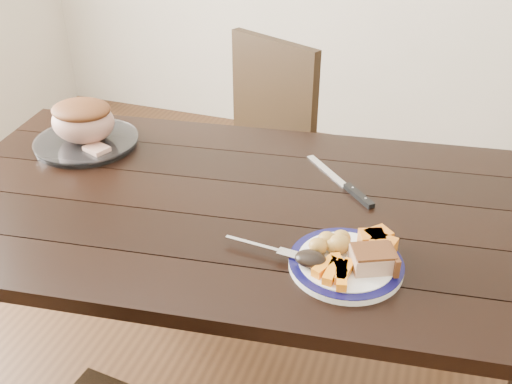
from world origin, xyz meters
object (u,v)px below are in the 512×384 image
(fork, at_px, (266,248))
(carving_knife, at_px, (350,189))
(dining_table, at_px, (231,227))
(roast_joint, at_px, (83,122))
(chair_far, at_px, (254,146))
(serving_platter, at_px, (87,143))
(pork_slice, at_px, (372,259))
(dinner_plate, at_px, (346,264))

(fork, distance_m, carving_knife, 0.37)
(dining_table, distance_m, roast_joint, 0.59)
(chair_far, bearing_deg, carving_knife, 154.20)
(dining_table, relative_size, roast_joint, 8.70)
(roast_joint, xyz_separation_m, carving_knife, (0.84, 0.01, -0.07))
(serving_platter, distance_m, fork, 0.79)
(dining_table, xyz_separation_m, carving_knife, (0.29, 0.15, 0.10))
(pork_slice, bearing_deg, carving_knife, 108.83)
(serving_platter, height_order, carving_knife, serving_platter)
(dining_table, height_order, pork_slice, pork_slice)
(serving_platter, distance_m, roast_joint, 0.07)
(dinner_plate, bearing_deg, carving_knife, 99.71)
(dinner_plate, height_order, roast_joint, roast_joint)
(dinner_plate, bearing_deg, pork_slice, -4.76)
(serving_platter, xyz_separation_m, pork_slice, (0.95, -0.32, 0.03))
(chair_far, xyz_separation_m, roast_joint, (-0.35, -0.59, 0.31))
(chair_far, distance_m, serving_platter, 0.72)
(dinner_plate, distance_m, carving_knife, 0.33)
(roast_joint, bearing_deg, dinner_plate, -19.71)
(serving_platter, bearing_deg, carving_knife, 0.47)
(chair_far, relative_size, serving_platter, 2.98)
(serving_platter, height_order, roast_joint, roast_joint)
(fork, bearing_deg, pork_slice, 7.53)
(dinner_plate, xyz_separation_m, carving_knife, (-0.06, 0.33, -0.00))
(chair_far, relative_size, carving_knife, 3.85)
(roast_joint, bearing_deg, pork_slice, -18.87)
(pork_slice, bearing_deg, fork, -176.90)
(fork, relative_size, carving_knife, 0.74)
(dinner_plate, relative_size, fork, 1.44)
(fork, xyz_separation_m, roast_joint, (-0.71, 0.34, 0.06))
(pork_slice, relative_size, fork, 0.51)
(fork, height_order, roast_joint, roast_joint)
(roast_joint, bearing_deg, chair_far, 59.54)
(dining_table, bearing_deg, chair_far, 105.01)
(roast_joint, distance_m, carving_knife, 0.84)
(dinner_plate, xyz_separation_m, fork, (-0.18, -0.02, 0.01))
(dinner_plate, bearing_deg, roast_joint, 160.29)
(carving_knife, bearing_deg, fork, -65.34)
(dinner_plate, bearing_deg, dining_table, 153.09)
(dinner_plate, height_order, carving_knife, dinner_plate)
(dining_table, xyz_separation_m, serving_platter, (-0.54, 0.14, 0.10))
(carving_knife, bearing_deg, serving_platter, -134.63)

